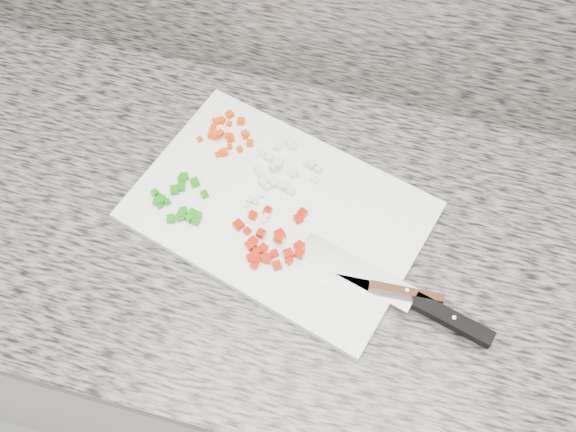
# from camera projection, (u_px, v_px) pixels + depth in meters

# --- Properties ---
(cabinet) EXTENTS (3.92, 0.62, 0.86)m
(cabinet) POSITION_uv_depth(u_px,v_px,m) (321.00, 337.00, 1.41)
(cabinet) COLOR silver
(cabinet) RESTS_ON ground
(countertop) EXTENTS (3.96, 0.64, 0.04)m
(countertop) POSITION_uv_depth(u_px,v_px,m) (334.00, 246.00, 1.01)
(countertop) COLOR slate
(countertop) RESTS_ON cabinet
(cutting_board) EXTENTS (0.51, 0.41, 0.01)m
(cutting_board) POSITION_uv_depth(u_px,v_px,m) (279.00, 211.00, 1.01)
(cutting_board) COLOR white
(cutting_board) RESTS_ON countertop
(carrot_pile) EXTENTS (0.10, 0.10, 0.02)m
(carrot_pile) POSITION_uv_depth(u_px,v_px,m) (226.00, 135.00, 1.07)
(carrot_pile) COLOR #E43E04
(carrot_pile) RESTS_ON cutting_board
(onion_pile) EXTENTS (0.11, 0.11, 0.02)m
(onion_pile) POSITION_uv_depth(u_px,v_px,m) (282.00, 169.00, 1.04)
(onion_pile) COLOR silver
(onion_pile) RESTS_ON cutting_board
(green_pepper_pile) EXTENTS (0.09, 0.09, 0.01)m
(green_pepper_pile) POSITION_uv_depth(u_px,v_px,m) (180.00, 202.00, 1.01)
(green_pepper_pile) COLOR #16820B
(green_pepper_pile) RESTS_ON cutting_board
(red_pepper_pile) EXTENTS (0.12, 0.12, 0.02)m
(red_pepper_pile) POSITION_uv_depth(u_px,v_px,m) (273.00, 243.00, 0.97)
(red_pepper_pile) COLOR #B41702
(red_pepper_pile) RESTS_ON cutting_board
(garlic_pile) EXTENTS (0.04, 0.05, 0.01)m
(garlic_pile) POSITION_uv_depth(u_px,v_px,m) (258.00, 209.00, 1.00)
(garlic_pile) COLOR beige
(garlic_pile) RESTS_ON cutting_board
(chef_knife) EXTENTS (0.30, 0.11, 0.02)m
(chef_knife) POSITION_uv_depth(u_px,v_px,m) (419.00, 303.00, 0.93)
(chef_knife) COLOR silver
(chef_knife) RESTS_ON cutting_board
(paring_knife) EXTENTS (0.22, 0.03, 0.02)m
(paring_knife) POSITION_uv_depth(u_px,v_px,m) (387.00, 289.00, 0.93)
(paring_knife) COLOR silver
(paring_knife) RESTS_ON cutting_board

